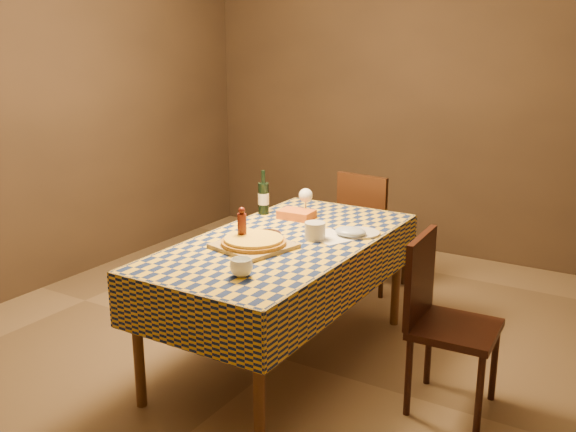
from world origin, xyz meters
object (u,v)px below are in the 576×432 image
(pizza, at_px, (254,241))
(chair_right, at_px, (440,313))
(chair_far, at_px, (369,225))
(cutting_board, at_px, (254,246))
(white_plate, at_px, (360,233))
(wine_bottle, at_px, (263,198))
(bowl, at_px, (267,237))
(dining_table, at_px, (284,252))

(pizza, distance_m, chair_right, 1.07)
(pizza, relative_size, chair_far, 0.43)
(cutting_board, height_order, pizza, pizza)
(pizza, relative_size, white_plate, 1.70)
(white_plate, xyz_separation_m, chair_right, (0.61, -0.32, -0.25))
(chair_far, xyz_separation_m, chair_right, (1.00, -1.31, 0.00))
(pizza, bearing_deg, white_plate, 54.36)
(chair_far, bearing_deg, wine_bottle, -111.45)
(pizza, xyz_separation_m, chair_right, (1.01, 0.23, -0.29))
(pizza, height_order, bowl, pizza)
(wine_bottle, relative_size, chair_far, 0.32)
(bowl, bearing_deg, chair_far, 89.65)
(dining_table, relative_size, chair_far, 1.98)
(bowl, bearing_deg, cutting_board, -89.08)
(wine_bottle, bearing_deg, bowl, -54.53)
(cutting_board, bearing_deg, white_plate, 54.36)
(dining_table, xyz_separation_m, pizza, (-0.06, -0.22, 0.12))
(white_plate, bearing_deg, wine_bottle, 173.65)
(dining_table, relative_size, bowl, 11.28)
(pizza, distance_m, wine_bottle, 0.73)
(dining_table, height_order, chair_far, chair_far)
(cutting_board, xyz_separation_m, wine_bottle, (-0.35, 0.63, 0.10))
(white_plate, height_order, chair_far, chair_far)
(cutting_board, distance_m, white_plate, 0.68)
(dining_table, xyz_separation_m, white_plate, (0.33, 0.33, 0.08))
(wine_bottle, height_order, white_plate, wine_bottle)
(chair_far, relative_size, chair_right, 1.00)
(cutting_board, distance_m, bowl, 0.14)
(pizza, distance_m, bowl, 0.14)
(wine_bottle, distance_m, chair_right, 1.46)
(pizza, distance_m, white_plate, 0.68)
(white_plate, bearing_deg, bowl, -134.09)
(cutting_board, height_order, chair_right, chair_right)
(cutting_board, xyz_separation_m, bowl, (-0.00, 0.14, 0.01))
(white_plate, bearing_deg, cutting_board, -125.64)
(white_plate, bearing_deg, chair_right, -27.40)
(dining_table, height_order, cutting_board, cutting_board)
(chair_right, bearing_deg, white_plate, 152.60)
(dining_table, height_order, white_plate, white_plate)
(bowl, bearing_deg, wine_bottle, 125.47)
(chair_right, bearing_deg, dining_table, -179.23)
(pizza, height_order, chair_far, chair_far)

